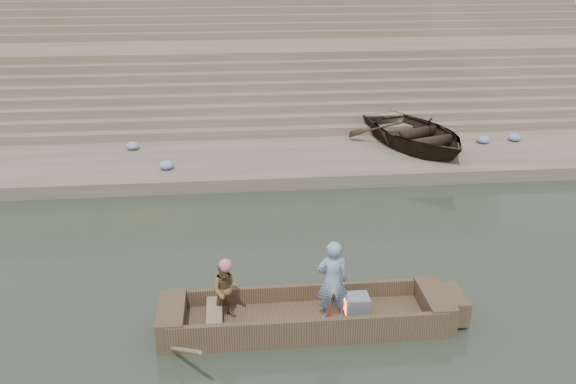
{
  "coord_description": "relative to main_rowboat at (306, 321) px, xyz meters",
  "views": [
    {
      "loc": [
        -1.0,
        -11.18,
        7.04
      ],
      "look_at": [
        0.34,
        2.51,
        1.4
      ],
      "focal_mm": 39.01,
      "sensor_mm": 36.0,
      "label": 1
    }
  ],
  "objects": [
    {
      "name": "upper_landing",
      "position": [
        -0.34,
        23.49,
        2.49
      ],
      "size": [
        32.0,
        3.0,
        5.2
      ],
      "primitive_type": "cube",
      "color": "gray",
      "rests_on": "ground"
    },
    {
      "name": "standing_man",
      "position": [
        0.48,
        -0.12,
        0.94
      ],
      "size": [
        0.61,
        0.4,
        1.66
      ],
      "primitive_type": "imported",
      "rotation": [
        0.0,
        0.0,
        3.15
      ],
      "color": "#21517F",
      "rests_on": "main_rowboat"
    },
    {
      "name": "ghat_steps",
      "position": [
        -0.34,
        18.19,
        1.69
      ],
      "size": [
        32.0,
        11.0,
        5.2
      ],
      "color": "gray",
      "rests_on": "ground"
    },
    {
      "name": "ground",
      "position": [
        -0.34,
        0.99,
        -0.11
      ],
      "size": [
        120.0,
        120.0,
        0.0
      ],
      "primitive_type": "plane",
      "color": "#252E22",
      "rests_on": "ground"
    },
    {
      "name": "mid_landing",
      "position": [
        -0.34,
        16.49,
        1.29
      ],
      "size": [
        32.0,
        3.0,
        2.8
      ],
      "primitive_type": "cube",
      "color": "gray",
      "rests_on": "ground"
    },
    {
      "name": "rowing_man",
      "position": [
        -1.51,
        0.15,
        0.7
      ],
      "size": [
        0.59,
        0.47,
        1.18
      ],
      "primitive_type": "imported",
      "rotation": [
        0.0,
        0.0,
        0.03
      ],
      "color": "#246E2F",
      "rests_on": "main_rowboat"
    },
    {
      "name": "lower_landing",
      "position": [
        -0.34,
        8.99,
        0.09
      ],
      "size": [
        32.0,
        4.0,
        0.4
      ],
      "primitive_type": "cube",
      "color": "gray",
      "rests_on": "ground"
    },
    {
      "name": "cloth_bundles",
      "position": [
        -0.61,
        9.42,
        0.42
      ],
      "size": [
        20.11,
        2.48,
        0.26
      ],
      "color": "#3F5999",
      "rests_on": "lower_landing"
    },
    {
      "name": "rowboat_trim",
      "position": [
        0.21,
        -0.01,
        0.2
      ],
      "size": [
        6.04,
        2.63,
        1.86
      ],
      "color": "brown",
      "rests_on": "ground"
    },
    {
      "name": "beached_rowboat",
      "position": [
        4.9,
        9.52,
        0.78
      ],
      "size": [
        4.75,
        5.59,
        0.98
      ],
      "primitive_type": "imported",
      "rotation": [
        0.0,
        0.0,
        0.33
      ],
      "color": "#2D2116",
      "rests_on": "lower_landing"
    },
    {
      "name": "main_rowboat",
      "position": [
        0.0,
        0.0,
        0.0
      ],
      "size": [
        5.0,
        1.3,
        0.22
      ],
      "primitive_type": "cube",
      "color": "brown",
      "rests_on": "ground"
    },
    {
      "name": "television",
      "position": [
        0.99,
        0.0,
        0.31
      ],
      "size": [
        0.46,
        0.42,
        0.4
      ],
      "color": "slate",
      "rests_on": "main_rowboat"
    }
  ]
}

